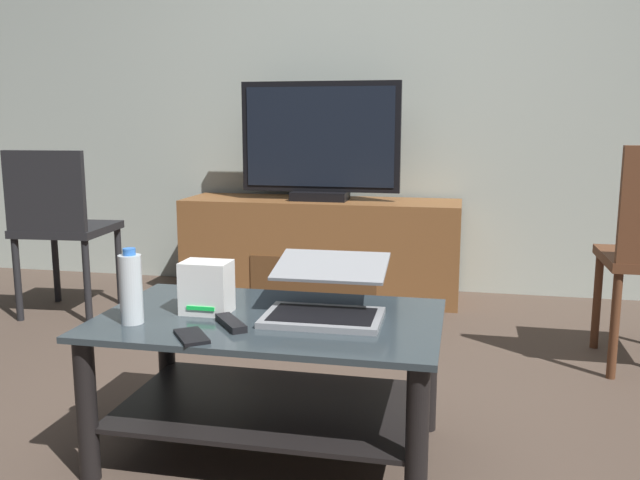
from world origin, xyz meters
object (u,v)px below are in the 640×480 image
Objects in this scene: media_cabinet at (321,248)px; water_bottle_near at (131,288)px; router_box at (207,287)px; cell_phone at (192,336)px; coffee_table at (270,361)px; side_chair at (59,222)px; tv_remote at (231,323)px; laptop at (326,296)px; television at (320,144)px.

water_bottle_near reaches higher than media_cabinet.
cell_phone is (0.05, -0.24, -0.08)m from router_box.
cell_phone reaches higher than coffee_table.
water_bottle_near is 0.26m from cell_phone.
router_box is (-0.20, 0.00, 0.22)m from coffee_table.
side_chair is 1.77m from router_box.
side_chair is 5.50× the size of tv_remote.
cell_phone is at bearing -137.18° from laptop.
media_cabinet is 11.46× the size of cell_phone.
water_bottle_near is at bearing -139.66° from router_box.
router_box is 0.18m from tv_remote.
tv_remote is (-0.08, -0.12, 0.15)m from coffee_table.
water_bottle_near is at bearing 147.33° from tv_remote.
tv_remote reaches higher than cell_phone.
coffee_table is at bearing 21.45° from water_bottle_near.
router_box reaches higher than tv_remote.
laptop is (0.41, -1.86, 0.22)m from media_cabinet.
side_chair is 6.29× the size of cell_phone.
tv_remote is at bearing -45.14° from router_box.
laptop is 0.43m from cell_phone.
television is (0.00, -0.02, 0.61)m from media_cabinet.
coffee_table is 1.17× the size of side_chair.
laptop is at bearing 20.11° from water_bottle_near.
side_chair reaches higher than tv_remote.
laptop is 1.73× the size of water_bottle_near.
water_bottle_near is 1.59× the size of cell_phone.
water_bottle_near is (-0.13, -2.04, -0.35)m from television.
media_cabinet reaches higher than coffee_table.
tv_remote is at bearing 5.57° from water_bottle_near.
water_bottle_near is at bearing -50.57° from side_chair.
water_bottle_near reaches higher than tv_remote.
television reaches higher than coffee_table.
coffee_table is 0.32m from cell_phone.
router_box is 0.23m from water_bottle_near.
media_cabinet is 2.08m from water_bottle_near.
media_cabinet is 1.92m from laptop.
laptop reaches higher than cell_phone.
cell_phone is at bearing -47.29° from side_chair.
cell_phone is at bearing -87.35° from television.
cell_phone is (1.34, -1.45, -0.06)m from side_chair.
water_bottle_near is (1.11, -1.36, 0.04)m from side_chair.
side_chair is 2.02m from laptop.
side_chair is (-1.24, -0.68, -0.39)m from television.
coffee_table is 1.93m from side_chair.
tv_remote is at bearing 24.27° from cell_phone.
side_chair reaches higher than water_bottle_near.
side_chair is 1.97m from cell_phone.
water_bottle_near is at bearing -93.49° from media_cabinet.
laptop is (0.41, -1.84, -0.39)m from television.
water_bottle_near is 0.31m from tv_remote.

